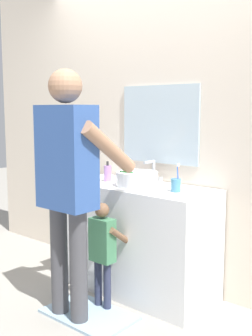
% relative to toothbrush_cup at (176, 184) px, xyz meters
% --- Properties ---
extents(ground_plane, '(14.00, 14.00, 0.00)m').
position_rel_toothbrush_cup_xyz_m(ground_plane, '(-0.36, -0.28, -0.91)').
color(ground_plane, '#9E998E').
extents(back_wall, '(4.40, 0.10, 2.70)m').
position_rel_toothbrush_cup_xyz_m(back_wall, '(-0.36, 0.34, 0.44)').
color(back_wall, beige).
rests_on(back_wall, ground).
extents(vanity_cabinet, '(1.21, 0.54, 0.86)m').
position_rel_toothbrush_cup_xyz_m(vanity_cabinet, '(-0.36, 0.02, -0.48)').
color(vanity_cabinet, white).
rests_on(vanity_cabinet, ground).
extents(sink_basin, '(0.32, 0.32, 0.11)m').
position_rel_toothbrush_cup_xyz_m(sink_basin, '(-0.36, 0.00, 0.00)').
color(sink_basin, white).
rests_on(sink_basin, vanity_cabinet).
extents(faucet, '(0.18, 0.14, 0.18)m').
position_rel_toothbrush_cup_xyz_m(faucet, '(-0.36, 0.20, 0.03)').
color(faucet, '#B7BABF').
rests_on(faucet, vanity_cabinet).
extents(toothbrush_cup, '(0.07, 0.07, 0.21)m').
position_rel_toothbrush_cup_xyz_m(toothbrush_cup, '(0.00, 0.00, 0.00)').
color(toothbrush_cup, '#4C8EB2').
rests_on(toothbrush_cup, vanity_cabinet).
extents(soap_bottle, '(0.06, 0.06, 0.17)m').
position_rel_toothbrush_cup_xyz_m(soap_bottle, '(-0.67, 0.01, 0.01)').
color(soap_bottle, '#B27FC6').
rests_on(soap_bottle, vanity_cabinet).
extents(bath_mat, '(0.64, 0.40, 0.02)m').
position_rel_toothbrush_cup_xyz_m(bath_mat, '(-0.36, -0.53, -0.90)').
color(bath_mat, '#99B7CC').
rests_on(bath_mat, ground).
extents(child_toddler, '(0.24, 0.24, 0.79)m').
position_rel_toothbrush_cup_xyz_m(child_toddler, '(-0.36, -0.38, -0.44)').
color(child_toddler, '#2D334C').
rests_on(child_toddler, ground).
extents(adult_parent, '(0.53, 0.56, 1.70)m').
position_rel_toothbrush_cup_xyz_m(adult_parent, '(-0.44, -0.62, 0.11)').
color(adult_parent, '#47474C').
rests_on(adult_parent, ground).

